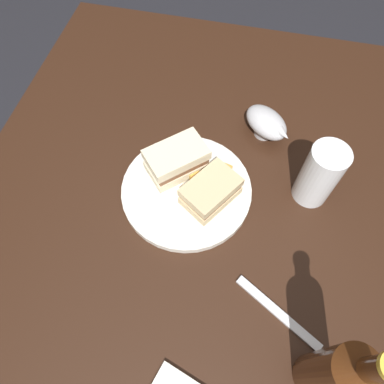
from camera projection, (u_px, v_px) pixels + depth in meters
ground_plane at (195, 290)px, 1.38m from camera, size 6.00×6.00×0.00m
dining_table at (196, 260)px, 1.06m from camera, size 1.20×1.00×0.73m
plate at (187, 190)px, 0.75m from camera, size 0.27×0.27×0.02m
sandwich_half_left at (211, 191)px, 0.71m from camera, size 0.13×0.12×0.05m
sandwich_half_right at (177, 160)px, 0.74m from camera, size 0.14×0.14×0.06m
potato_wedge_front at (217, 176)px, 0.75m from camera, size 0.03×0.04×0.02m
potato_wedge_middle at (202, 182)px, 0.74m from camera, size 0.05×0.04×0.02m
potato_wedge_back at (224, 174)px, 0.75m from camera, size 0.05×0.03×0.02m
potato_wedge_left_edge at (202, 178)px, 0.75m from camera, size 0.04×0.04×0.02m
potato_wedge_right_edge at (209, 181)px, 0.75m from camera, size 0.04×0.05×0.01m
potato_wedge_stray at (193, 174)px, 0.75m from camera, size 0.04×0.04×0.02m
pint_glass at (318, 178)px, 0.70m from camera, size 0.07×0.07×0.15m
gravy_boat at (267, 123)px, 0.80m from camera, size 0.12×0.13×0.06m
cider_bottle at (337, 373)px, 0.49m from camera, size 0.07×0.07×0.28m
fork at (278, 312)px, 0.64m from camera, size 0.10×0.16×0.01m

